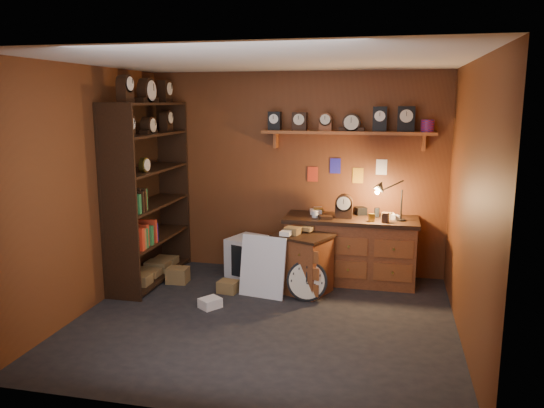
{
  "coord_description": "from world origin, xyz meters",
  "views": [
    {
      "loc": [
        1.26,
        -5.2,
        2.31
      ],
      "look_at": [
        0.01,
        0.35,
        1.21
      ],
      "focal_mm": 35.0,
      "sensor_mm": 36.0,
      "label": 1
    }
  ],
  "objects_px": {
    "workbench": "(350,246)",
    "big_round_clock": "(307,281)",
    "shelving_unit": "(146,185)",
    "low_cabinet": "(303,261)"
  },
  "relations": [
    {
      "from": "workbench",
      "to": "big_round_clock",
      "type": "relative_size",
      "value": 3.5
    },
    {
      "from": "shelving_unit",
      "to": "big_round_clock",
      "type": "height_order",
      "value": "shelving_unit"
    },
    {
      "from": "workbench",
      "to": "low_cabinet",
      "type": "xyz_separation_m",
      "value": [
        -0.54,
        -0.52,
        -0.08
      ]
    },
    {
      "from": "shelving_unit",
      "to": "workbench",
      "type": "distance_m",
      "value": 2.74
    },
    {
      "from": "shelving_unit",
      "to": "low_cabinet",
      "type": "xyz_separation_m",
      "value": [
        2.05,
        -0.02,
        -0.86
      ]
    },
    {
      "from": "shelving_unit",
      "to": "big_round_clock",
      "type": "xyz_separation_m",
      "value": [
        2.15,
        -0.3,
        -1.02
      ]
    },
    {
      "from": "low_cabinet",
      "to": "big_round_clock",
      "type": "distance_m",
      "value": 0.33
    },
    {
      "from": "big_round_clock",
      "to": "shelving_unit",
      "type": "bearing_deg",
      "value": 172.16
    },
    {
      "from": "shelving_unit",
      "to": "workbench",
      "type": "xyz_separation_m",
      "value": [
        2.58,
        0.49,
        -0.78
      ]
    },
    {
      "from": "shelving_unit",
      "to": "workbench",
      "type": "relative_size",
      "value": 1.52
    }
  ]
}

